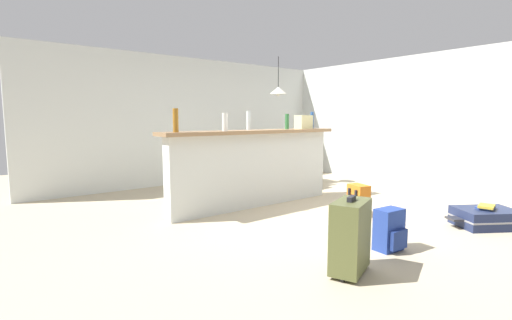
{
  "coord_description": "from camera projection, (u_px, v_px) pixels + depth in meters",
  "views": [
    {
      "loc": [
        -3.77,
        -3.66,
        1.32
      ],
      "look_at": [
        -0.21,
        0.84,
        0.66
      ],
      "focal_mm": 25.81,
      "sensor_mm": 36.0,
      "label": 1
    }
  ],
  "objects": [
    {
      "name": "grocery_bag",
      "position": [
        303.0,
        122.0,
        6.05
      ],
      "size": [
        0.26,
        0.18,
        0.22
      ],
      "primitive_type": "cube",
      "color": "beige",
      "rests_on": "bar_countertop"
    },
    {
      "name": "pendant_lamp",
      "position": [
        278.0,
        90.0,
        7.22
      ],
      "size": [
        0.34,
        0.34,
        0.77
      ],
      "color": "black"
    },
    {
      "name": "bottle_white",
      "position": [
        225.0,
        122.0,
        4.95
      ],
      "size": [
        0.08,
        0.08,
        0.24
      ],
      "primitive_type": "cylinder",
      "color": "silver",
      "rests_on": "bar_countertop"
    },
    {
      "name": "bottle_blue",
      "position": [
        312.0,
        120.0,
        6.19
      ],
      "size": [
        0.06,
        0.06,
        0.28
      ],
      "primitive_type": "cylinder",
      "color": "#284C89",
      "rests_on": "bar_countertop"
    },
    {
      "name": "backpack_blue",
      "position": [
        389.0,
        230.0,
        3.66
      ],
      "size": [
        0.29,
        0.27,
        0.42
      ],
      "color": "#233D93",
      "rests_on": "ground_plane"
    },
    {
      "name": "book_stack",
      "position": [
        486.0,
        207.0,
        4.44
      ],
      "size": [
        0.28,
        0.22,
        0.06
      ],
      "color": "#334C99",
      "rests_on": "suitcase_flat_navy"
    },
    {
      "name": "dining_chair_near_partition",
      "position": [
        297.0,
        160.0,
        6.92
      ],
      "size": [
        0.42,
        0.42,
        0.93
      ],
      "color": "#4C331E",
      "rests_on": "ground_plane"
    },
    {
      "name": "bottle_amber",
      "position": [
        176.0,
        120.0,
        4.54
      ],
      "size": [
        0.07,
        0.07,
        0.3
      ],
      "primitive_type": "cylinder",
      "color": "#9E661E",
      "rests_on": "bar_countertop"
    },
    {
      "name": "ground_plane",
      "position": [
        303.0,
        211.0,
        5.33
      ],
      "size": [
        13.0,
        13.0,
        0.05
      ],
      "primitive_type": "cube",
      "color": "#BCAD8E"
    },
    {
      "name": "suitcase_upright_olive",
      "position": [
        350.0,
        236.0,
        3.09
      ],
      "size": [
        0.5,
        0.38,
        0.67
      ],
      "color": "#51562D",
      "rests_on": "ground_plane"
    },
    {
      "name": "wall_right",
      "position": [
        402.0,
        121.0,
        7.29
      ],
      "size": [
        0.1,
        6.0,
        2.5
      ],
      "primitive_type": "cube",
      "color": "silver",
      "rests_on": "ground_plane"
    },
    {
      "name": "partition_half_wall",
      "position": [
        255.0,
        170.0,
        5.46
      ],
      "size": [
        2.8,
        0.2,
        1.09
      ],
      "primitive_type": "cube",
      "color": "silver",
      "rests_on": "ground_plane"
    },
    {
      "name": "suitcase_flat_navy",
      "position": [
        486.0,
        218.0,
        4.46
      ],
      "size": [
        0.88,
        0.79,
        0.22
      ],
      "color": "#1E284C",
      "rests_on": "ground_plane"
    },
    {
      "name": "bottle_green",
      "position": [
        287.0,
        122.0,
        5.81
      ],
      "size": [
        0.06,
        0.06,
        0.24
      ],
      "primitive_type": "cylinder",
      "color": "#2D6B38",
      "rests_on": "bar_countertop"
    },
    {
      "name": "backpack_orange",
      "position": [
        359.0,
        201.0,
        4.98
      ],
      "size": [
        0.29,
        0.32,
        0.42
      ],
      "color": "orange",
      "rests_on": "ground_plane"
    },
    {
      "name": "bottle_clear",
      "position": [
        248.0,
        120.0,
        5.42
      ],
      "size": [
        0.06,
        0.06,
        0.28
      ],
      "primitive_type": "cylinder",
      "color": "silver",
      "rests_on": "bar_countertop"
    },
    {
      "name": "wall_back",
      "position": [
        198.0,
        121.0,
        7.56
      ],
      "size": [
        6.6,
        0.1,
        2.5
      ],
      "primitive_type": "cube",
      "color": "silver",
      "rests_on": "ground_plane"
    },
    {
      "name": "dining_table",
      "position": [
        280.0,
        151.0,
        7.38
      ],
      "size": [
        1.1,
        0.8,
        0.74
      ],
      "color": "#332319",
      "rests_on": "ground_plane"
    },
    {
      "name": "bar_countertop",
      "position": [
        255.0,
        132.0,
        5.4
      ],
      "size": [
        2.96,
        0.4,
        0.05
      ],
      "primitive_type": "cube",
      "color": "#93704C",
      "rests_on": "partition_half_wall"
    }
  ]
}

